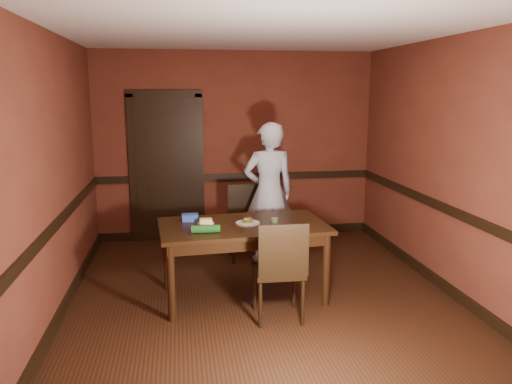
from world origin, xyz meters
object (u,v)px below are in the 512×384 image
object	(u,v)px
person	(269,192)
sauce_jar	(275,222)
chair_near	(278,269)
food_tub	(190,217)
dining_table	(243,261)
chair_far	(246,223)
sandwich_plate	(248,222)
cheese_saucer	(206,222)

from	to	relation	value
person	sauce_jar	xyz separation A→B (m)	(-0.17, -1.28, -0.05)
chair_near	person	size ratio (longest dim) A/B	0.55
food_tub	dining_table	bearing A→B (deg)	-22.19
chair_far	sandwich_plate	xyz separation A→B (m)	(-0.15, -1.24, 0.34)
dining_table	person	xyz separation A→B (m)	(0.48, 1.15, 0.48)
sandwich_plate	cheese_saucer	xyz separation A→B (m)	(-0.42, 0.08, 0.00)
chair_near	sandwich_plate	distance (m)	0.65
sandwich_plate	cheese_saucer	world-z (taller)	sandwich_plate
chair_near	person	xyz separation A→B (m)	(0.21, 1.68, 0.39)
sauce_jar	dining_table	bearing A→B (deg)	157.05
sauce_jar	chair_far	bearing A→B (deg)	94.40
chair_near	sauce_jar	world-z (taller)	chair_near
chair_far	sauce_jar	distance (m)	1.41
dining_table	food_tub	world-z (taller)	food_tub
sandwich_plate	cheese_saucer	size ratio (longest dim) A/B	1.48
sauce_jar	chair_near	bearing A→B (deg)	-95.87
sandwich_plate	chair_near	bearing A→B (deg)	-67.42
chair_near	sauce_jar	xyz separation A→B (m)	(0.04, 0.40, 0.35)
cheese_saucer	food_tub	distance (m)	0.21
chair_far	sandwich_plate	world-z (taller)	chair_far
chair_near	person	world-z (taller)	person
dining_table	cheese_saucer	bearing A→B (deg)	164.40
chair_near	sandwich_plate	bearing A→B (deg)	-66.01
dining_table	food_tub	xyz separation A→B (m)	(-0.53, 0.22, 0.43)
dining_table	food_tub	bearing A→B (deg)	153.76
person	sauce_jar	distance (m)	1.29
sauce_jar	cheese_saucer	distance (m)	0.71
chair_near	food_tub	distance (m)	1.14
sandwich_plate	sauce_jar	size ratio (longest dim) A/B	2.97
dining_table	person	bearing A→B (deg)	63.42
chair_far	cheese_saucer	distance (m)	1.34
chair_far	person	xyz separation A→B (m)	(0.28, -0.08, 0.41)
sandwich_plate	sauce_jar	xyz separation A→B (m)	(0.26, -0.12, 0.02)
dining_table	person	world-z (taller)	person
person	chair_near	bearing A→B (deg)	79.17
dining_table	sandwich_plate	xyz separation A→B (m)	(0.05, -0.01, 0.41)
sauce_jar	food_tub	world-z (taller)	sauce_jar
person	sauce_jar	world-z (taller)	person
sauce_jar	cheese_saucer	xyz separation A→B (m)	(-0.68, 0.21, -0.02)
dining_table	sauce_jar	distance (m)	0.55
chair_far	sauce_jar	xyz separation A→B (m)	(0.10, -1.36, 0.37)
cheese_saucer	chair_near	bearing A→B (deg)	-43.27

